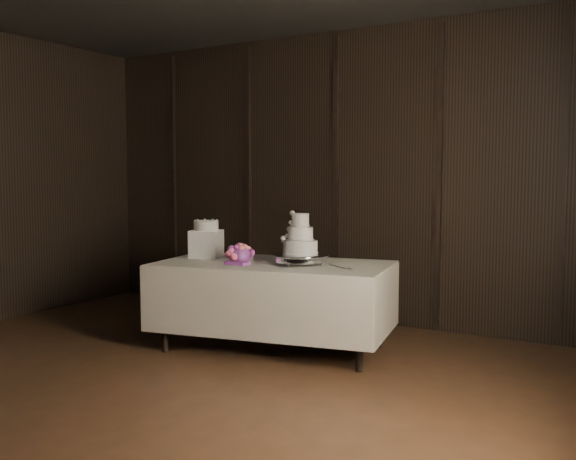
{
  "coord_description": "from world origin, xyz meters",
  "views": [
    {
      "loc": [
        3.0,
        -2.54,
        1.49
      ],
      "look_at": [
        0.24,
        2.1,
        1.05
      ],
      "focal_mm": 40.0,
      "sensor_mm": 36.0,
      "label": 1
    }
  ],
  "objects_px": {
    "bouquet": "(240,255)",
    "small_cake": "(206,225)",
    "display_table": "(273,302)",
    "wedding_cake": "(297,238)",
    "box_pedestal": "(206,244)",
    "cake_stand": "(300,259)"
  },
  "relations": [
    {
      "from": "bouquet",
      "to": "wedding_cake",
      "type": "bearing_deg",
      "value": 15.57
    },
    {
      "from": "wedding_cake",
      "to": "bouquet",
      "type": "distance_m",
      "value": 0.53
    },
    {
      "from": "small_cake",
      "to": "display_table",
      "type": "bearing_deg",
      "value": -0.85
    },
    {
      "from": "bouquet",
      "to": "small_cake",
      "type": "height_order",
      "value": "small_cake"
    },
    {
      "from": "display_table",
      "to": "wedding_cake",
      "type": "distance_m",
      "value": 0.62
    },
    {
      "from": "wedding_cake",
      "to": "small_cake",
      "type": "height_order",
      "value": "wedding_cake"
    },
    {
      "from": "cake_stand",
      "to": "small_cake",
      "type": "height_order",
      "value": "small_cake"
    },
    {
      "from": "display_table",
      "to": "small_cake",
      "type": "height_order",
      "value": "small_cake"
    },
    {
      "from": "cake_stand",
      "to": "bouquet",
      "type": "height_order",
      "value": "bouquet"
    },
    {
      "from": "wedding_cake",
      "to": "box_pedestal",
      "type": "distance_m",
      "value": 0.97
    },
    {
      "from": "display_table",
      "to": "bouquet",
      "type": "relative_size",
      "value": 5.18
    },
    {
      "from": "cake_stand",
      "to": "wedding_cake",
      "type": "relative_size",
      "value": 1.41
    },
    {
      "from": "cake_stand",
      "to": "bouquet",
      "type": "xyz_separation_m",
      "value": [
        -0.51,
        -0.15,
        0.03
      ]
    },
    {
      "from": "wedding_cake",
      "to": "small_cake",
      "type": "xyz_separation_m",
      "value": [
        -0.97,
        0.01,
        0.07
      ]
    },
    {
      "from": "bouquet",
      "to": "small_cake",
      "type": "xyz_separation_m",
      "value": [
        -0.48,
        0.14,
        0.22
      ]
    },
    {
      "from": "display_table",
      "to": "small_cake",
      "type": "distance_m",
      "value": 0.97
    },
    {
      "from": "box_pedestal",
      "to": "bouquet",
      "type": "bearing_deg",
      "value": -16.7
    },
    {
      "from": "wedding_cake",
      "to": "small_cake",
      "type": "bearing_deg",
      "value": -175.62
    },
    {
      "from": "display_table",
      "to": "box_pedestal",
      "type": "distance_m",
      "value": 0.87
    },
    {
      "from": "cake_stand",
      "to": "display_table",
      "type": "bearing_deg",
      "value": -176.6
    },
    {
      "from": "wedding_cake",
      "to": "bouquet",
      "type": "height_order",
      "value": "wedding_cake"
    },
    {
      "from": "bouquet",
      "to": "small_cake",
      "type": "bearing_deg",
      "value": 163.3
    }
  ]
}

